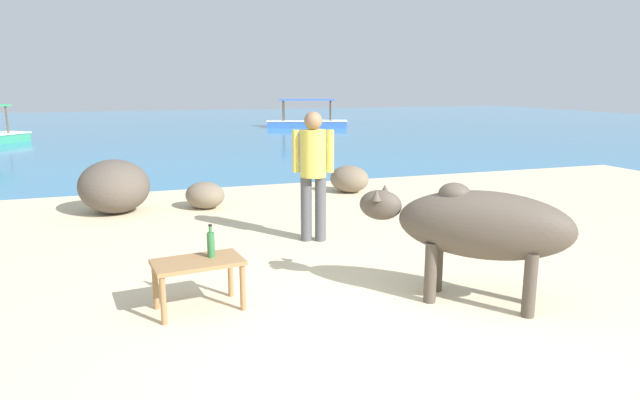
% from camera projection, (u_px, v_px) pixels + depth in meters
% --- Properties ---
extents(sand_beach, '(18.00, 14.00, 0.04)m').
position_uv_depth(sand_beach, '(409.00, 348.00, 4.18)').
color(sand_beach, beige).
rests_on(sand_beach, ground).
extents(water_surface, '(60.00, 36.00, 0.03)m').
position_uv_depth(water_surface, '(178.00, 129.00, 24.58)').
color(water_surface, teal).
rests_on(water_surface, ground).
extents(cow, '(1.71, 1.56, 1.09)m').
position_uv_depth(cow, '(477.00, 225.00, 4.87)').
color(cow, '#4C4238').
rests_on(cow, sand_beach).
extents(low_bench_table, '(0.81, 0.54, 0.45)m').
position_uv_depth(low_bench_table, '(198.00, 269.00, 4.77)').
color(low_bench_table, olive).
rests_on(low_bench_table, sand_beach).
extents(bottle, '(0.07, 0.07, 0.30)m').
position_uv_depth(bottle, '(211.00, 244.00, 4.83)').
color(bottle, '#2D6B38').
rests_on(bottle, low_bench_table).
extents(person_standing, '(0.48, 0.32, 1.62)m').
position_uv_depth(person_standing, '(313.00, 167.00, 6.79)').
color(person_standing, '#4C4C51').
rests_on(person_standing, sand_beach).
extents(shore_rock_large, '(0.84, 0.87, 0.42)m').
position_uv_depth(shore_rock_large, '(205.00, 195.00, 8.75)').
color(shore_rock_large, '#756651').
rests_on(shore_rock_large, sand_beach).
extents(shore_rock_medium, '(0.92, 0.94, 0.49)m').
position_uv_depth(shore_rock_medium, '(349.00, 179.00, 10.04)').
color(shore_rock_medium, '#756651').
rests_on(shore_rock_medium, sand_beach).
extents(shore_rock_small, '(1.46, 1.47, 0.82)m').
position_uv_depth(shore_rock_small, '(114.00, 186.00, 8.41)').
color(shore_rock_small, brown).
rests_on(shore_rock_small, sand_beach).
extents(boat_blue, '(3.85, 2.22, 1.29)m').
position_uv_depth(boat_blue, '(307.00, 121.00, 25.32)').
color(boat_blue, '#3866B7').
rests_on(boat_blue, water_surface).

